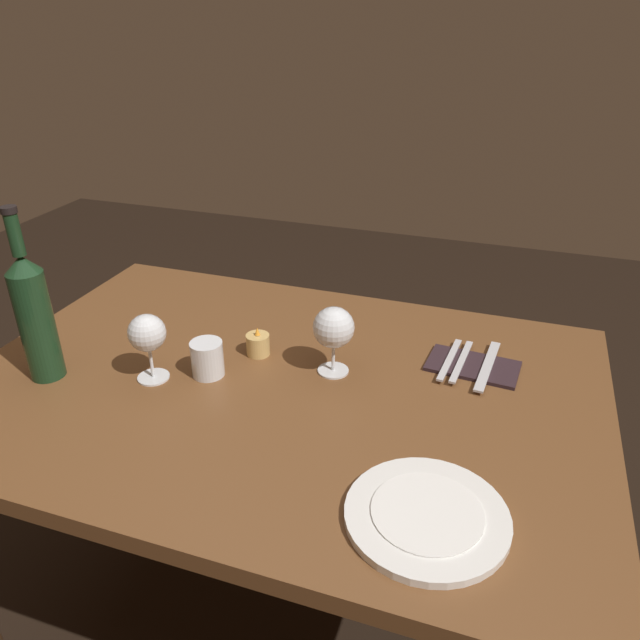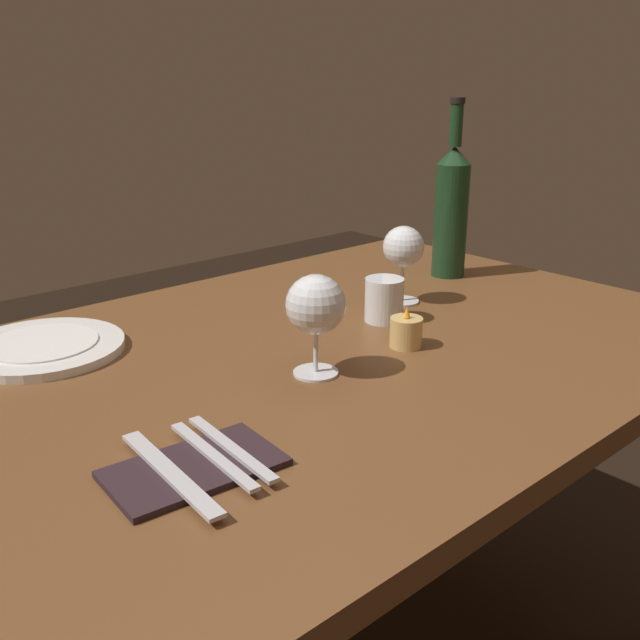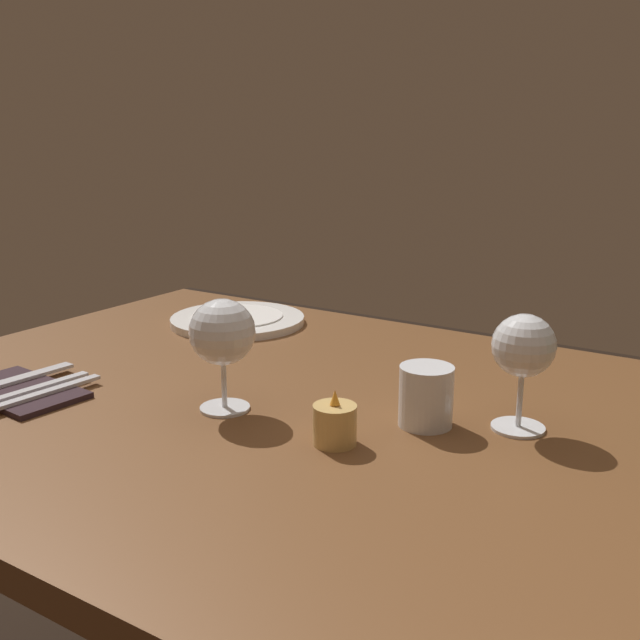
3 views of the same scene
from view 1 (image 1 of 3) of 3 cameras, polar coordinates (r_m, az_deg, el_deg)
ground_plane at (r=1.78m, az=-2.97°, el=-26.03°), size 6.00×6.00×0.00m
dining_table at (r=1.31m, az=-3.67°, el=-9.06°), size 1.30×0.90×0.74m
wine_glass_left at (r=1.24m, az=1.28°, el=-0.82°), size 0.09×0.09×0.15m
wine_glass_right at (r=1.27m, az=-15.89°, el=-1.31°), size 0.08×0.08×0.15m
wine_bottle at (r=1.34m, az=-25.20°, el=0.49°), size 0.07×0.07×0.36m
water_tumbler at (r=1.29m, az=-10.50°, el=-3.72°), size 0.07×0.07×0.08m
votive_candle at (r=1.35m, az=-5.83°, el=-2.35°), size 0.05×0.05×0.07m
dinner_plate at (r=0.98m, az=9.97°, el=-17.61°), size 0.25×0.25×0.02m
folded_napkin at (r=1.34m, az=14.12°, el=-4.20°), size 0.20×0.13×0.01m
fork_inner at (r=1.34m, az=13.10°, el=-3.80°), size 0.03×0.18×0.00m
fork_outer at (r=1.34m, az=12.04°, el=-3.63°), size 0.03×0.18×0.00m
table_knife at (r=1.34m, az=15.42°, el=-4.16°), size 0.04×0.21×0.00m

